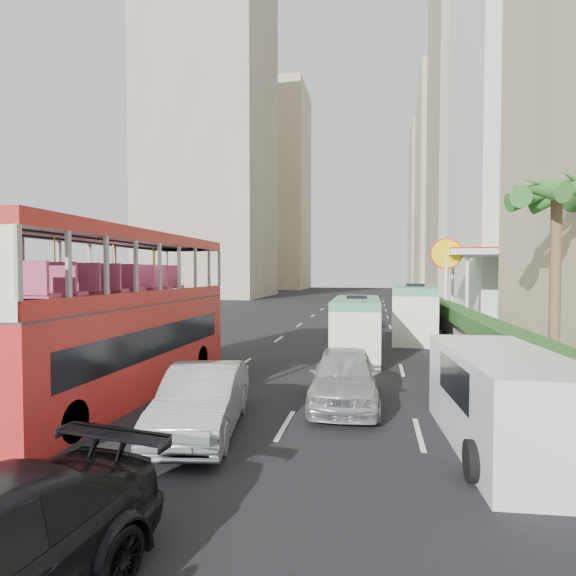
% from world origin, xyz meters
% --- Properties ---
extents(ground_plane, '(200.00, 200.00, 0.00)m').
position_xyz_m(ground_plane, '(0.00, 0.00, 0.00)').
color(ground_plane, black).
rests_on(ground_plane, ground).
extents(double_decker_bus, '(2.50, 11.00, 5.06)m').
position_xyz_m(double_decker_bus, '(-6.00, 0.00, 2.53)').
color(double_decker_bus, '#B4221F').
rests_on(double_decker_bus, ground).
extents(car_silver_lane_a, '(2.38, 4.91, 1.55)m').
position_xyz_m(car_silver_lane_a, '(-2.23, -2.81, 0.00)').
color(car_silver_lane_a, '#B3B6BB').
rests_on(car_silver_lane_a, ground).
extents(car_silver_lane_b, '(2.12, 4.81, 1.61)m').
position_xyz_m(car_silver_lane_b, '(0.91, 0.09, 0.00)').
color(car_silver_lane_b, '#B3B6BB').
rests_on(car_silver_lane_b, ground).
extents(van_asset, '(2.20, 4.38, 1.19)m').
position_xyz_m(van_asset, '(0.92, 18.79, 0.00)').
color(van_asset, silver).
rests_on(van_asset, ground).
extents(minibus_near, '(2.07, 5.98, 2.64)m').
position_xyz_m(minibus_near, '(0.96, 7.34, 1.32)').
color(minibus_near, silver).
rests_on(minibus_near, ground).
extents(minibus_far, '(2.79, 6.91, 2.99)m').
position_xyz_m(minibus_far, '(4.00, 13.66, 1.50)').
color(minibus_far, silver).
rests_on(minibus_far, ground).
extents(panel_van_near, '(2.47, 5.39, 2.10)m').
position_xyz_m(panel_van_near, '(4.48, -2.59, 1.05)').
color(panel_van_near, silver).
rests_on(panel_van_near, ground).
extents(panel_van_far, '(2.34, 5.69, 2.26)m').
position_xyz_m(panel_van_far, '(4.30, 19.84, 1.13)').
color(panel_van_far, silver).
rests_on(panel_van_far, ground).
extents(sidewalk, '(6.00, 120.00, 0.18)m').
position_xyz_m(sidewalk, '(9.00, 25.00, 0.09)').
color(sidewalk, '#99968C').
rests_on(sidewalk, ground).
extents(kerb_wall, '(0.30, 44.00, 1.00)m').
position_xyz_m(kerb_wall, '(6.20, 14.00, 0.68)').
color(kerb_wall, silver).
rests_on(kerb_wall, sidewalk).
extents(hedge, '(1.10, 44.00, 0.70)m').
position_xyz_m(hedge, '(6.20, 14.00, 1.53)').
color(hedge, '#2D6626').
rests_on(hedge, kerb_wall).
extents(palm_tree, '(0.36, 0.36, 6.40)m').
position_xyz_m(palm_tree, '(7.80, 4.00, 3.38)').
color(palm_tree, brown).
rests_on(palm_tree, sidewalk).
extents(shell_station, '(6.50, 8.00, 5.50)m').
position_xyz_m(shell_station, '(10.00, 23.00, 2.75)').
color(shell_station, silver).
rests_on(shell_station, ground).
extents(tower_stripe, '(16.00, 18.00, 58.00)m').
position_xyz_m(tower_stripe, '(18.00, 34.00, 29.00)').
color(tower_stripe, white).
rests_on(tower_stripe, ground).
extents(tower_mid, '(16.00, 16.00, 50.00)m').
position_xyz_m(tower_mid, '(18.00, 58.00, 25.00)').
color(tower_mid, tan).
rests_on(tower_mid, ground).
extents(tower_far_a, '(14.00, 14.00, 44.00)m').
position_xyz_m(tower_far_a, '(17.00, 82.00, 22.00)').
color(tower_far_a, '#BFAE89').
rests_on(tower_far_a, ground).
extents(tower_far_b, '(14.00, 14.00, 40.00)m').
position_xyz_m(tower_far_b, '(17.00, 104.00, 20.00)').
color(tower_far_b, tan).
rests_on(tower_far_b, ground).
extents(tower_left_a, '(18.00, 18.00, 52.00)m').
position_xyz_m(tower_left_a, '(-24.00, 55.00, 26.00)').
color(tower_left_a, tan).
rests_on(tower_left_a, ground).
extents(tower_left_b, '(16.00, 16.00, 46.00)m').
position_xyz_m(tower_left_b, '(-22.00, 90.00, 23.00)').
color(tower_left_b, '#BFAE89').
rests_on(tower_left_b, ground).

